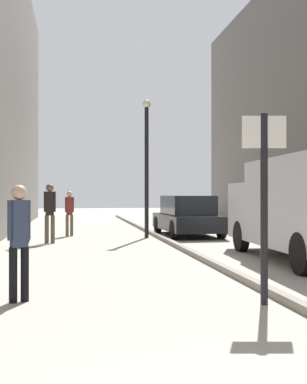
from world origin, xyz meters
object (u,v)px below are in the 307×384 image
(delivery_van, at_px, (304,206))
(parked_car, at_px, (187,216))
(pedestrian_mid_block, at_px, (19,234))
(bicycle_leaning, at_px, (24,233))
(pedestrian_main_foreground, at_px, (50,209))
(street_sign_post, at_px, (264,191))
(lamp_post, at_px, (147,159))
(pedestrian_far_crossing, at_px, (69,210))

(delivery_van, distance_m, parked_car, 7.17)
(pedestrian_mid_block, distance_m, delivery_van, 6.78)
(bicycle_leaning, bearing_deg, pedestrian_mid_block, -79.22)
(pedestrian_main_foreground, xyz_separation_m, street_sign_post, (3.28, -9.03, 0.49))
(delivery_van, relative_size, lamp_post, 1.17)
(lamp_post, bearing_deg, pedestrian_mid_block, -108.36)
(pedestrian_main_foreground, xyz_separation_m, pedestrian_far_crossing, (0.57, 2.52, -0.12))
(pedestrian_main_foreground, relative_size, lamp_post, 0.38)
(pedestrian_mid_block, height_order, parked_car, pedestrian_mid_block)
(bicycle_leaning, bearing_deg, parked_car, 33.76)
(pedestrian_mid_block, bearing_deg, parked_car, -137.64)
(delivery_van, xyz_separation_m, lamp_post, (-2.65, 6.38, 1.49))
(pedestrian_main_foreground, xyz_separation_m, pedestrian_mid_block, (-0.03, -8.34, -0.11))
(pedestrian_far_crossing, height_order, bicycle_leaning, pedestrian_far_crossing)
(pedestrian_main_foreground, height_order, pedestrian_mid_block, pedestrian_main_foreground)
(parked_car, height_order, bicycle_leaning, parked_car)
(pedestrian_mid_block, height_order, pedestrian_far_crossing, pedestrian_mid_block)
(parked_car, distance_m, street_sign_post, 11.25)
(pedestrian_main_foreground, relative_size, delivery_van, 0.33)
(parked_car, relative_size, bicycle_leaning, 2.40)
(street_sign_post, bearing_deg, lamp_post, -80.27)
(pedestrian_main_foreground, distance_m, street_sign_post, 9.62)
(pedestrian_main_foreground, height_order, bicycle_leaning, pedestrian_main_foreground)
(delivery_van, bearing_deg, pedestrian_far_crossing, 127.50)
(street_sign_post, relative_size, bicycle_leaning, 1.47)
(lamp_post, bearing_deg, street_sign_post, -89.55)
(lamp_post, bearing_deg, parked_car, 23.34)
(pedestrian_mid_block, relative_size, parked_car, 0.38)
(pedestrian_mid_block, relative_size, street_sign_post, 0.63)
(pedestrian_main_foreground, distance_m, delivery_van, 7.69)
(pedestrian_main_foreground, relative_size, street_sign_post, 0.70)
(pedestrian_far_crossing, bearing_deg, parked_car, -9.92)
(parked_car, xyz_separation_m, bicycle_leaning, (-5.49, -2.92, -0.33))
(pedestrian_main_foreground, distance_m, bicycle_leaning, 1.27)
(street_sign_post, relative_size, lamp_post, 0.55)
(pedestrian_mid_block, distance_m, bicycle_leaning, 7.56)
(pedestrian_mid_block, relative_size, pedestrian_far_crossing, 1.01)
(street_sign_post, bearing_deg, pedestrian_far_crossing, -67.51)
(pedestrian_mid_block, xyz_separation_m, delivery_van, (5.88, 3.36, 0.29))
(pedestrian_far_crossing, xyz_separation_m, lamp_post, (2.63, -1.12, 1.79))
(pedestrian_mid_block, distance_m, parked_car, 11.50)
(pedestrian_mid_block, bearing_deg, lamp_post, -131.14)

